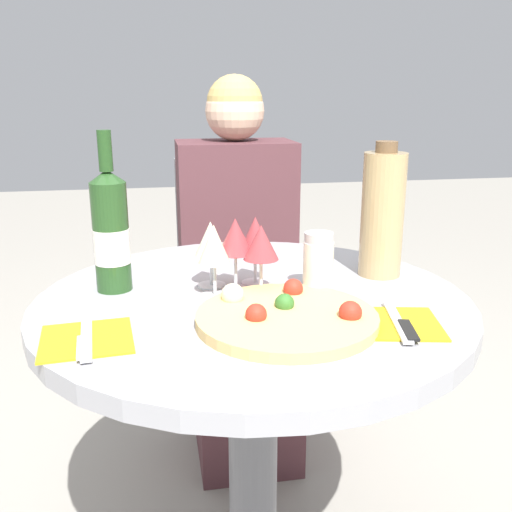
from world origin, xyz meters
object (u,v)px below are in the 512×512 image
(dining_table, at_px, (253,369))
(wine_bottle, at_px, (111,232))
(chair_behind_diner, at_px, (234,296))
(seated_diner, at_px, (240,289))
(tall_carafe, at_px, (382,214))
(pizza_large, at_px, (286,316))

(dining_table, bearing_deg, wine_bottle, 161.30)
(chair_behind_diner, height_order, seated_diner, seated_diner)
(seated_diner, relative_size, tall_carafe, 4.01)
(tall_carafe, bearing_deg, seated_diner, 113.39)
(dining_table, height_order, pizza_large, pizza_large)
(pizza_large, bearing_deg, wine_bottle, 142.74)
(dining_table, bearing_deg, chair_behind_diner, 84.88)
(chair_behind_diner, xyz_separation_m, wine_bottle, (-0.35, -0.69, 0.41))
(seated_diner, height_order, pizza_large, seated_diner)
(wine_bottle, relative_size, tall_carafe, 1.10)
(seated_diner, xyz_separation_m, tall_carafe, (0.24, -0.55, 0.35))
(dining_table, height_order, wine_bottle, wine_bottle)
(wine_bottle, bearing_deg, tall_carafe, -0.18)
(chair_behind_diner, xyz_separation_m, tall_carafe, (0.24, -0.69, 0.43))
(wine_bottle, xyz_separation_m, tall_carafe, (0.58, -0.00, 0.02))
(wine_bottle, height_order, tall_carafe, wine_bottle)
(chair_behind_diner, distance_m, pizza_large, 0.98)
(wine_bottle, distance_m, tall_carafe, 0.58)
(dining_table, distance_m, pizza_large, 0.23)
(chair_behind_diner, height_order, wine_bottle, wine_bottle)
(seated_diner, xyz_separation_m, pizza_large, (-0.04, -0.78, 0.23))
(pizza_large, distance_m, tall_carafe, 0.38)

